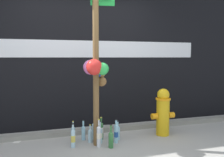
{
  "coord_description": "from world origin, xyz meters",
  "views": [
    {
      "loc": [
        -0.81,
        -2.88,
        1.33
      ],
      "look_at": [
        0.22,
        0.53,
        1.01
      ],
      "focal_mm": 37.71,
      "sensor_mm": 36.0,
      "label": 1
    }
  ],
  "objects_px": {
    "bottle_11": "(117,132)",
    "fire_hydrant": "(163,112)",
    "bottle_6": "(94,130)",
    "bottle_10": "(73,134)",
    "bottle_0": "(100,135)",
    "bottle_9": "(73,138)",
    "bottle_4": "(111,139)",
    "bottle_5": "(83,132)",
    "bottle_2": "(90,135)",
    "memorial_post": "(96,54)",
    "bottle_8": "(97,133)",
    "bottle_7": "(99,136)",
    "bottle_3": "(101,130)",
    "bottle_1": "(116,133)"
  },
  "relations": [
    {
      "from": "bottle_0",
      "to": "bottle_4",
      "type": "distance_m",
      "value": 0.25
    },
    {
      "from": "bottle_2",
      "to": "bottle_4",
      "type": "distance_m",
      "value": 0.4
    },
    {
      "from": "bottle_3",
      "to": "bottle_10",
      "type": "distance_m",
      "value": 0.46
    },
    {
      "from": "bottle_6",
      "to": "bottle_0",
      "type": "bearing_deg",
      "value": -77.39
    },
    {
      "from": "bottle_1",
      "to": "bottle_4",
      "type": "bearing_deg",
      "value": -128.46
    },
    {
      "from": "bottle_5",
      "to": "bottle_7",
      "type": "distance_m",
      "value": 0.4
    },
    {
      "from": "bottle_8",
      "to": "bottle_5",
      "type": "bearing_deg",
      "value": 147.18
    },
    {
      "from": "fire_hydrant",
      "to": "bottle_6",
      "type": "relative_size",
      "value": 2.04
    },
    {
      "from": "memorial_post",
      "to": "bottle_9",
      "type": "bearing_deg",
      "value": 179.71
    },
    {
      "from": "bottle_1",
      "to": "bottle_11",
      "type": "height_order",
      "value": "bottle_1"
    },
    {
      "from": "fire_hydrant",
      "to": "bottle_5",
      "type": "bearing_deg",
      "value": 173.83
    },
    {
      "from": "bottle_4",
      "to": "bottle_10",
      "type": "distance_m",
      "value": 0.61
    },
    {
      "from": "bottle_0",
      "to": "bottle_2",
      "type": "bearing_deg",
      "value": 146.49
    },
    {
      "from": "memorial_post",
      "to": "bottle_1",
      "type": "height_order",
      "value": "memorial_post"
    },
    {
      "from": "bottle_2",
      "to": "bottle_7",
      "type": "xyz_separation_m",
      "value": [
        0.08,
        -0.23,
        0.06
      ]
    },
    {
      "from": "bottle_7",
      "to": "fire_hydrant",
      "type": "bearing_deg",
      "value": 10.3
    },
    {
      "from": "bottle_0",
      "to": "bottle_6",
      "type": "relative_size",
      "value": 0.9
    },
    {
      "from": "bottle_3",
      "to": "bottle_8",
      "type": "xyz_separation_m",
      "value": [
        -0.09,
        -0.07,
        -0.03
      ]
    },
    {
      "from": "bottle_11",
      "to": "bottle_9",
      "type": "bearing_deg",
      "value": -170.24
    },
    {
      "from": "bottle_8",
      "to": "bottle_7",
      "type": "bearing_deg",
      "value": -96.45
    },
    {
      "from": "bottle_8",
      "to": "bottle_9",
      "type": "height_order",
      "value": "bottle_9"
    },
    {
      "from": "memorial_post",
      "to": "fire_hydrant",
      "type": "xyz_separation_m",
      "value": [
        1.2,
        0.12,
        -0.98
      ]
    },
    {
      "from": "bottle_11",
      "to": "bottle_7",
      "type": "bearing_deg",
      "value": -149.03
    },
    {
      "from": "bottle_5",
      "to": "bottle_9",
      "type": "relative_size",
      "value": 0.91
    },
    {
      "from": "bottle_9",
      "to": "bottle_0",
      "type": "bearing_deg",
      "value": 6.34
    },
    {
      "from": "fire_hydrant",
      "to": "bottle_7",
      "type": "height_order",
      "value": "fire_hydrant"
    },
    {
      "from": "bottle_11",
      "to": "fire_hydrant",
      "type": "bearing_deg",
      "value": -0.24
    },
    {
      "from": "bottle_9",
      "to": "bottle_11",
      "type": "xyz_separation_m",
      "value": [
        0.73,
        0.13,
        -0.02
      ]
    },
    {
      "from": "bottle_5",
      "to": "bottle_8",
      "type": "bearing_deg",
      "value": -32.82
    },
    {
      "from": "bottle_3",
      "to": "bottle_11",
      "type": "height_order",
      "value": "bottle_3"
    },
    {
      "from": "bottle_3",
      "to": "bottle_6",
      "type": "distance_m",
      "value": 0.11
    },
    {
      "from": "bottle_0",
      "to": "bottle_11",
      "type": "xyz_separation_m",
      "value": [
        0.31,
        0.08,
        -0.01
      ]
    },
    {
      "from": "memorial_post",
      "to": "bottle_1",
      "type": "distance_m",
      "value": 1.27
    },
    {
      "from": "bottle_4",
      "to": "fire_hydrant",
      "type": "bearing_deg",
      "value": 16.44
    },
    {
      "from": "bottle_9",
      "to": "bottle_7",
      "type": "bearing_deg",
      "value": -13.95
    },
    {
      "from": "bottle_4",
      "to": "bottle_11",
      "type": "relative_size",
      "value": 1.15
    },
    {
      "from": "fire_hydrant",
      "to": "bottle_4",
      "type": "bearing_deg",
      "value": -163.56
    },
    {
      "from": "bottle_7",
      "to": "bottle_11",
      "type": "distance_m",
      "value": 0.43
    },
    {
      "from": "bottle_1",
      "to": "bottle_8",
      "type": "height_order",
      "value": "bottle_1"
    },
    {
      "from": "bottle_8",
      "to": "bottle_9",
      "type": "relative_size",
      "value": 0.88
    },
    {
      "from": "bottle_9",
      "to": "bottle_10",
      "type": "bearing_deg",
      "value": 82.15
    },
    {
      "from": "bottle_2",
      "to": "bottle_7",
      "type": "relative_size",
      "value": 0.67
    },
    {
      "from": "bottle_8",
      "to": "bottle_3",
      "type": "bearing_deg",
      "value": 39.48
    },
    {
      "from": "bottle_2",
      "to": "bottle_5",
      "type": "xyz_separation_m",
      "value": [
        -0.08,
        0.13,
        0.02
      ]
    },
    {
      "from": "bottle_1",
      "to": "bottle_2",
      "type": "xyz_separation_m",
      "value": [
        -0.38,
        0.15,
        -0.04
      ]
    },
    {
      "from": "bottle_6",
      "to": "bottle_10",
      "type": "distance_m",
      "value": 0.37
    },
    {
      "from": "bottle_10",
      "to": "bottle_7",
      "type": "bearing_deg",
      "value": -34.91
    },
    {
      "from": "bottle_1",
      "to": "bottle_2",
      "type": "relative_size",
      "value": 1.32
    },
    {
      "from": "bottle_7",
      "to": "memorial_post",
      "type": "bearing_deg",
      "value": 101.95
    },
    {
      "from": "bottle_5",
      "to": "bottle_2",
      "type": "bearing_deg",
      "value": -57.24
    }
  ]
}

